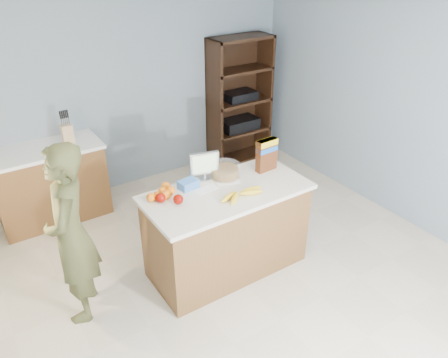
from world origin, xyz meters
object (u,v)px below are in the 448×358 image
person (71,235)px  shelving_unit (238,103)px  counter_peninsula (227,233)px  cereal_box (267,153)px  tv (204,164)px

person → shelving_unit: bearing=144.6°
counter_peninsula → cereal_box: cereal_box is taller
tv → cereal_box: 0.64m
shelving_unit → tv: bearing=-132.6°
shelving_unit → tv: 2.38m
counter_peninsula → person: person is taller
counter_peninsula → shelving_unit: shelving_unit is taller
counter_peninsula → tv: 0.71m
shelving_unit → person: 3.46m
person → cereal_box: size_ratio=4.91×
shelving_unit → person: (-2.94, -1.83, -0.05)m
counter_peninsula → person: size_ratio=0.96×
counter_peninsula → tv: size_ratio=5.53×
cereal_box → counter_peninsula: bearing=-167.1°
tv → counter_peninsula: bearing=-79.4°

